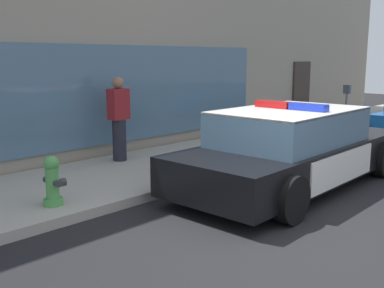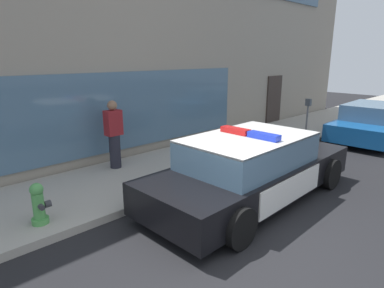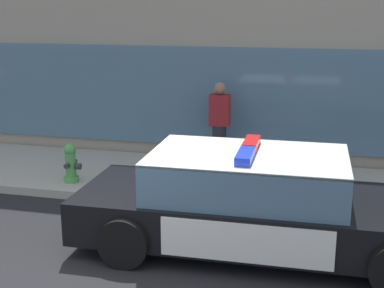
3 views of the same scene
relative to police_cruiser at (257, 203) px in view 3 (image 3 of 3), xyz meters
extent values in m
plane|color=black|center=(-2.06, -1.13, -0.68)|extent=(48.00, 48.00, 0.00)
cube|color=#A39E93|center=(-2.06, 2.53, -0.61)|extent=(48.00, 2.75, 0.15)
cube|color=slate|center=(-4.01, 3.92, 0.77)|extent=(15.57, 0.08, 2.10)
cube|color=black|center=(0.06, 0.00, -0.18)|extent=(5.15, 1.98, 0.60)
cube|color=silver|center=(-1.73, -0.04, -0.02)|extent=(1.47, 1.86, 0.05)
cube|color=silver|center=(-0.06, 0.94, -0.18)|extent=(2.15, 0.08, 0.51)
cube|color=silver|center=(-0.02, -0.95, -0.18)|extent=(2.15, 0.08, 0.51)
cube|color=yellow|center=(-0.06, 0.96, -0.18)|extent=(0.22, 0.02, 0.26)
cube|color=slate|center=(-0.14, 0.00, 0.39)|extent=(2.69, 1.74, 0.60)
cube|color=silver|center=(-0.14, 0.00, 0.68)|extent=(2.69, 1.74, 0.04)
cube|color=red|center=(-0.15, 0.33, 0.76)|extent=(0.21, 0.64, 0.11)
cube|color=blue|center=(-0.14, -0.34, 0.76)|extent=(0.21, 0.64, 0.11)
cylinder|color=black|center=(1.73, 0.97, -0.34)|extent=(0.68, 0.23, 0.68)
cylinder|color=black|center=(-1.64, 0.90, -0.34)|extent=(0.68, 0.23, 0.68)
cylinder|color=black|center=(-1.60, -0.97, -0.34)|extent=(0.68, 0.23, 0.68)
cylinder|color=#4C994C|center=(-3.66, 1.68, -0.48)|extent=(0.28, 0.28, 0.10)
cylinder|color=#4C994C|center=(-3.66, 1.68, -0.21)|extent=(0.19, 0.19, 0.45)
sphere|color=#4C994C|center=(-3.66, 1.68, 0.09)|extent=(0.22, 0.22, 0.22)
cylinder|color=#333338|center=(-3.66, 1.68, 0.16)|extent=(0.06, 0.06, 0.05)
cylinder|color=#333338|center=(-3.66, 1.53, -0.18)|extent=(0.09, 0.10, 0.09)
cylinder|color=#333338|center=(-3.66, 1.82, -0.18)|extent=(0.09, 0.10, 0.09)
cylinder|color=#333338|center=(-3.51, 1.68, -0.22)|extent=(0.10, 0.12, 0.12)
cylinder|color=#23232D|center=(-1.20, 3.33, -0.11)|extent=(0.28, 0.28, 0.85)
cube|color=maroon|center=(-1.20, 3.33, 0.63)|extent=(0.41, 0.27, 0.62)
sphere|color=#8C664C|center=(-1.20, 3.33, 1.06)|extent=(0.24, 0.24, 0.24)
camera|label=1|loc=(-6.84, -4.11, 1.56)|focal=42.87mm
camera|label=2|loc=(-5.27, -3.73, 2.22)|focal=30.58mm
camera|label=3|loc=(0.83, -7.04, 2.67)|focal=50.65mm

